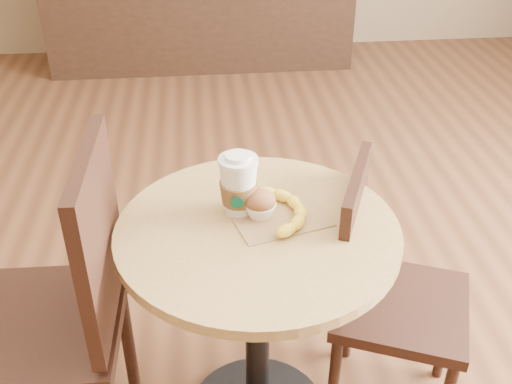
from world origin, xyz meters
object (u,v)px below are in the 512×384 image
chair_right (383,290)px  banana (285,210)px  chair_left (61,309)px  cafe_table (257,288)px  muffin (260,204)px  coffee_cup (239,187)px

chair_right → banana: chair_right is taller
chair_left → banana: chair_left is taller
cafe_table → muffin: (0.01, 0.05, 0.25)m
chair_left → cafe_table: bearing=95.4°
coffee_cup → muffin: bearing=-20.9°
chair_right → coffee_cup: bearing=107.6°
muffin → banana: (0.06, -0.01, -0.02)m
chair_left → banana: (0.59, 0.08, 0.22)m
banana → chair_right: bearing=-4.2°
banana → chair_left: bearing=-177.1°
chair_right → chair_left: bearing=117.4°
chair_left → chair_right: bearing=96.3°
chair_left → muffin: 0.59m
chair_right → banana: 0.43m
chair_right → coffee_cup: (-0.41, 0.04, 0.36)m
cafe_table → banana: banana is taller
cafe_table → banana: 0.24m
cafe_table → muffin: 0.25m
coffee_cup → muffin: (0.05, -0.03, -0.04)m
cafe_table → chair_left: size_ratio=0.75×
cafe_table → chair_right: 0.38m
chair_right → coffee_cup: size_ratio=4.97×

